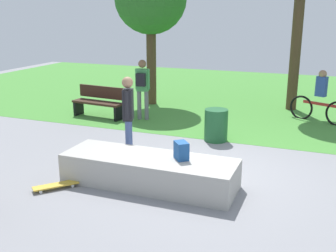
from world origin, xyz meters
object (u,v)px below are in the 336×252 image
object	(u,v)px
concrete_ledge	(149,171)
cyclist_on_bicycle	(320,100)
skater_watching	(128,111)
park_bench_near_path	(99,101)
backpack_on_ledge	(181,151)
skateboard_by_ledge	(56,185)
pedestrian_with_backpack	(142,84)
trash_bin	(216,125)

from	to	relation	value
concrete_ledge	cyclist_on_bicycle	world-z (taller)	cyclist_on_bicycle
skater_watching	park_bench_near_path	world-z (taller)	skater_watching
backpack_on_ledge	park_bench_near_path	world-z (taller)	park_bench_near_path
backpack_on_ledge	skateboard_by_ledge	distance (m)	2.33
backpack_on_ledge	park_bench_near_path	xyz separation A→B (m)	(-3.97, 3.91, -0.22)
skater_watching	pedestrian_with_backpack	bearing A→B (deg)	109.54
concrete_ledge	trash_bin	distance (m)	3.05
park_bench_near_path	cyclist_on_bicycle	xyz separation A→B (m)	(6.13, 1.77, 0.15)
park_bench_near_path	concrete_ledge	bearing A→B (deg)	-49.77
skateboard_by_ledge	cyclist_on_bicycle	distance (m)	7.81
concrete_ledge	cyclist_on_bicycle	bearing A→B (deg)	64.63
backpack_on_ledge	cyclist_on_bicycle	size ratio (longest dim) A/B	0.19
skateboard_by_ledge	trash_bin	world-z (taller)	trash_bin
trash_bin	pedestrian_with_backpack	xyz separation A→B (m)	(-2.50, 1.17, 0.66)
cyclist_on_bicycle	trash_bin	bearing A→B (deg)	-129.66
park_bench_near_path	trash_bin	xyz separation A→B (m)	(3.84, -0.99, -0.09)
concrete_ledge	backpack_on_ledge	bearing A→B (deg)	9.69
pedestrian_with_backpack	concrete_ledge	bearing A→B (deg)	-63.90
backpack_on_ledge	trash_bin	xyz separation A→B (m)	(-0.13, 2.91, -0.31)
skateboard_by_ledge	trash_bin	distance (m)	4.26
skateboard_by_ledge	park_bench_near_path	xyz separation A→B (m)	(-1.90, 4.78, 0.42)
skater_watching	cyclist_on_bicycle	xyz separation A→B (m)	(3.70, 4.65, -0.41)
skater_watching	trash_bin	bearing A→B (deg)	53.28
concrete_ledge	skateboard_by_ledge	world-z (taller)	concrete_ledge
concrete_ledge	backpack_on_ledge	distance (m)	0.73
backpack_on_ledge	skateboard_by_ledge	xyz separation A→B (m)	(-2.07, -0.87, -0.64)
trash_bin	cyclist_on_bicycle	world-z (taller)	cyclist_on_bicycle
pedestrian_with_backpack	cyclist_on_bicycle	size ratio (longest dim) A/B	1.04
skater_watching	park_bench_near_path	xyz separation A→B (m)	(-2.43, 2.89, -0.56)
skateboard_by_ledge	pedestrian_with_backpack	xyz separation A→B (m)	(-0.56, 4.96, 0.98)
concrete_ledge	park_bench_near_path	distance (m)	5.25
concrete_ledge	backpack_on_ledge	size ratio (longest dim) A/B	9.94
pedestrian_with_backpack	cyclist_on_bicycle	distance (m)	5.06
cyclist_on_bicycle	backpack_on_ledge	bearing A→B (deg)	-110.80
skater_watching	pedestrian_with_backpack	distance (m)	3.25
trash_bin	cyclist_on_bicycle	distance (m)	3.59
backpack_on_ledge	skater_watching	world-z (taller)	skater_watching
park_bench_near_path	cyclist_on_bicycle	world-z (taller)	cyclist_on_bicycle
cyclist_on_bicycle	park_bench_near_path	bearing A→B (deg)	-163.92
backpack_on_ledge	park_bench_near_path	size ratio (longest dim) A/B	0.20
skater_watching	park_bench_near_path	bearing A→B (deg)	130.06
cyclist_on_bicycle	concrete_ledge	bearing A→B (deg)	-115.37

